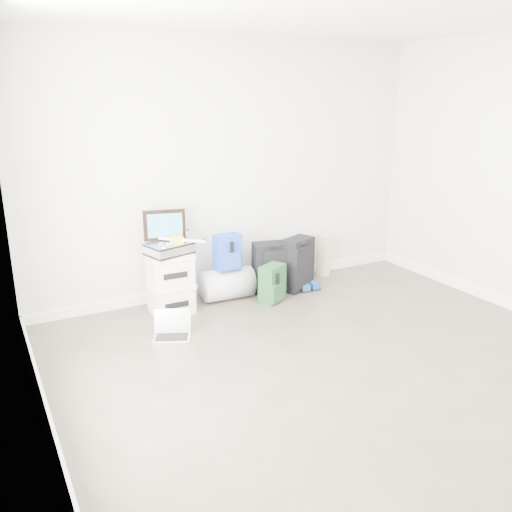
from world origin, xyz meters
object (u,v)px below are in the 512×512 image
duffel_bag (227,284)px  laptop (172,331)px  boxes_stack (171,283)px  briefcase (169,248)px  large_suitcase (270,267)px  carry_on (297,264)px

duffel_bag → laptop: 1.05m
boxes_stack → briefcase: briefcase is taller
large_suitcase → laptop: bearing=-142.5°
boxes_stack → briefcase: size_ratio=1.49×
briefcase → large_suitcase: briefcase is taller
duffel_bag → laptop: duffel_bag is taller
large_suitcase → laptop: size_ratio=1.39×
duffel_bag → laptop: bearing=-140.6°
boxes_stack → large_suitcase: boxes_stack is taller
briefcase → large_suitcase: size_ratio=0.73×
boxes_stack → carry_on: (1.47, -0.05, -0.01)m
carry_on → large_suitcase: bearing=140.6°
boxes_stack → large_suitcase: size_ratio=1.09×
boxes_stack → duffel_bag: (0.65, 0.06, -0.14)m
duffel_bag → large_suitcase: (0.51, -0.02, 0.11)m
briefcase → duffel_bag: 0.83m
laptop → boxes_stack: bearing=95.8°
briefcase → duffel_bag: briefcase is taller
large_suitcase → duffel_bag: bearing=-168.3°
large_suitcase → carry_on: bearing=-2.8°
boxes_stack → duffel_bag: 0.67m
boxes_stack → briefcase: (-0.00, 0.00, 0.36)m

